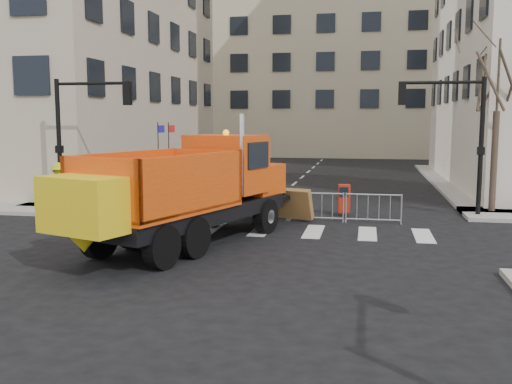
% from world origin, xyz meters
% --- Properties ---
extents(ground, '(120.00, 120.00, 0.00)m').
position_xyz_m(ground, '(0.00, 0.00, 0.00)').
color(ground, black).
rests_on(ground, ground).
extents(sidewalk_back, '(64.00, 5.00, 0.15)m').
position_xyz_m(sidewalk_back, '(0.00, 8.50, 0.07)').
color(sidewalk_back, gray).
rests_on(sidewalk_back, ground).
extents(building_far, '(30.00, 18.00, 24.00)m').
position_xyz_m(building_far, '(0.00, 52.00, 12.00)').
color(building_far, '#BBB08F').
rests_on(building_far, ground).
extents(traffic_light_left, '(0.18, 0.18, 5.40)m').
position_xyz_m(traffic_light_left, '(-8.00, 7.50, 2.70)').
color(traffic_light_left, black).
rests_on(traffic_light_left, ground).
extents(traffic_light_right, '(0.18, 0.18, 5.40)m').
position_xyz_m(traffic_light_right, '(8.50, 9.50, 2.70)').
color(traffic_light_right, black).
rests_on(traffic_light_right, ground).
extents(crowd_barriers, '(12.60, 0.60, 1.10)m').
position_xyz_m(crowd_barriers, '(-0.75, 7.60, 0.55)').
color(crowd_barriers, '#9EA0A5').
rests_on(crowd_barriers, ground).
extents(street_tree, '(3.00, 3.00, 7.50)m').
position_xyz_m(street_tree, '(9.20, 10.50, 3.75)').
color(street_tree, '#382B21').
rests_on(street_tree, ground).
extents(plow_truck, '(5.89, 10.54, 3.96)m').
position_xyz_m(plow_truck, '(-1.06, 2.56, 1.76)').
color(plow_truck, black).
rests_on(plow_truck, ground).
extents(cop_a, '(0.68, 0.56, 1.60)m').
position_xyz_m(cop_a, '(0.61, 7.00, 0.80)').
color(cop_a, black).
rests_on(cop_a, ground).
extents(cop_b, '(1.05, 0.93, 1.81)m').
position_xyz_m(cop_b, '(0.38, 6.47, 0.90)').
color(cop_b, black).
rests_on(cop_b, ground).
extents(cop_c, '(1.12, 0.97, 1.81)m').
position_xyz_m(cop_c, '(0.44, 7.00, 0.90)').
color(cop_c, black).
rests_on(cop_c, ground).
extents(worker, '(1.42, 1.03, 1.97)m').
position_xyz_m(worker, '(-7.62, 6.80, 1.13)').
color(worker, '#BDC617').
rests_on(worker, sidewalk_back).
extents(newspaper_box, '(0.50, 0.45, 1.10)m').
position_xyz_m(newspaper_box, '(3.37, 8.97, 0.70)').
color(newspaper_box, '#B1200D').
rests_on(newspaper_box, sidewalk_back).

